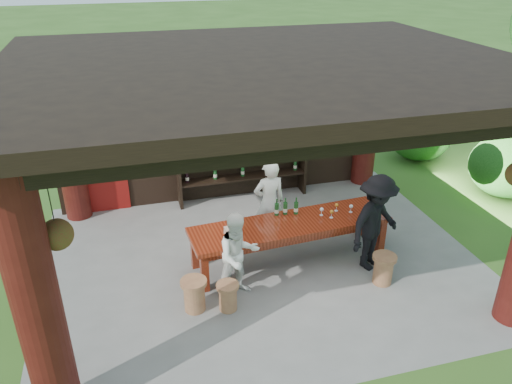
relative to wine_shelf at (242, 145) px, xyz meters
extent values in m
plane|color=#2D5119|center=(-0.26, -2.45, -1.23)|extent=(90.00, 90.00, 0.00)
cube|color=slate|center=(-0.26, -2.45, -1.28)|extent=(7.40, 5.90, 0.10)
cube|color=black|center=(-0.26, 0.30, 0.42)|extent=(7.00, 0.18, 3.30)
cube|color=maroon|center=(-2.86, 0.20, -0.23)|extent=(0.95, 0.06, 2.00)
cylinder|color=#380C0A|center=(-3.41, -4.85, 0.42)|extent=(0.50, 0.50, 3.30)
cylinder|color=#380C0A|center=(-3.41, 0.10, 0.42)|extent=(0.50, 0.50, 3.30)
cylinder|color=#380C0A|center=(2.89, 0.10, 0.42)|extent=(0.50, 0.50, 3.30)
cube|color=black|center=(-0.26, -4.85, 1.92)|extent=(6.70, 0.35, 0.35)
cube|color=black|center=(-3.41, -2.45, 1.92)|extent=(0.30, 5.20, 0.30)
cube|color=black|center=(2.89, -2.45, 1.92)|extent=(0.30, 5.20, 0.30)
cube|color=black|center=(-0.26, -2.45, 2.17)|extent=(7.50, 6.00, 0.20)
cylinder|color=black|center=(-3.11, -4.65, 1.40)|extent=(0.01, 0.01, 0.75)
cone|color=black|center=(-3.11, -4.65, 0.94)|extent=(0.32, 0.32, 0.18)
sphere|color=#1E5919|center=(-3.11, -4.65, 1.05)|extent=(0.34, 0.34, 0.34)
cube|color=#581A0C|center=(0.20, -2.55, -0.52)|extent=(3.50, 1.14, 0.08)
cube|color=#581A0C|center=(0.20, -2.55, -0.62)|extent=(3.29, 0.98, 0.12)
cube|color=#581A0C|center=(-1.37, -3.02, -0.89)|extent=(0.13, 0.13, 0.67)
cube|color=#581A0C|center=(1.83, -2.78, -0.89)|extent=(0.13, 0.13, 0.67)
cube|color=#581A0C|center=(-1.42, -2.33, -0.89)|extent=(0.13, 0.13, 0.67)
cube|color=#581A0C|center=(1.78, -2.09, -0.89)|extent=(0.13, 0.13, 0.67)
cylinder|color=brown|center=(-1.12, -3.56, -1.03)|extent=(0.27, 0.27, 0.40)
cylinder|color=brown|center=(-1.12, -3.56, -0.80)|extent=(0.35, 0.35, 0.05)
cylinder|color=brown|center=(1.46, -3.58, -1.00)|extent=(0.31, 0.31, 0.45)
cylinder|color=brown|center=(1.46, -3.58, -0.74)|extent=(0.39, 0.39, 0.06)
cylinder|color=brown|center=(-1.60, -3.43, -0.99)|extent=(0.32, 0.32, 0.46)
cylinder|color=brown|center=(-1.60, -3.43, -0.73)|extent=(0.40, 0.40, 0.06)
imported|color=white|center=(0.04, -1.84, -0.42)|extent=(0.61, 0.42, 1.60)
imported|color=white|center=(-0.87, -3.23, -0.52)|extent=(0.78, 0.66, 1.42)
imported|color=black|center=(1.50, -3.10, -0.37)|extent=(1.27, 1.05, 1.70)
cube|color=#BF6672|center=(-0.83, -2.69, -0.41)|extent=(0.27, 0.20, 0.14)
ellipsoid|color=#194C14|center=(5.57, -1.35, -0.65)|extent=(1.60, 1.60, 1.36)
ellipsoid|color=#194C14|center=(4.88, 0.99, -0.65)|extent=(1.60, 1.60, 1.36)
camera|label=1|loc=(-2.30, -9.46, 3.74)|focal=35.00mm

